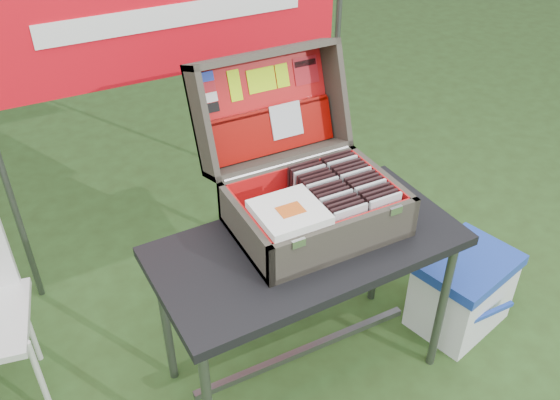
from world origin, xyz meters
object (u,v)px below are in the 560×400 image
table (305,311)px  suitcase (309,158)px  cooler (462,291)px  cardboard_box (371,236)px

table → suitcase: (0.07, 0.13, 0.64)m
cooler → cardboard_box: bearing=90.9°
table → suitcase: bearing=59.2°
table → cardboard_box: (0.65, 0.44, -0.16)m
suitcase → cooler: bearing=-16.3°
suitcase → cooler: (0.72, -0.21, -0.81)m
table → cooler: 0.82m
suitcase → cardboard_box: 1.04m
cooler → cardboard_box: size_ratio=1.11×
table → cooler: (0.79, -0.08, -0.17)m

